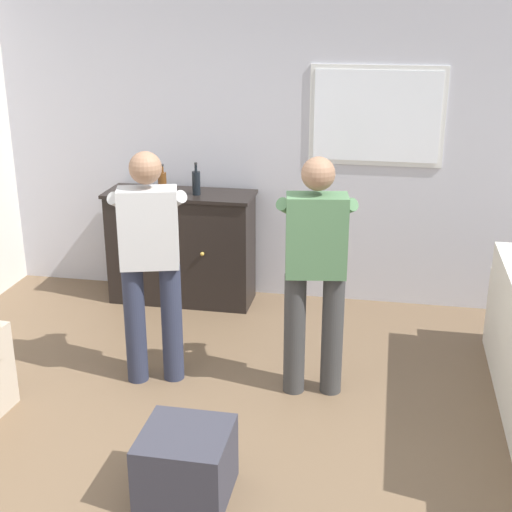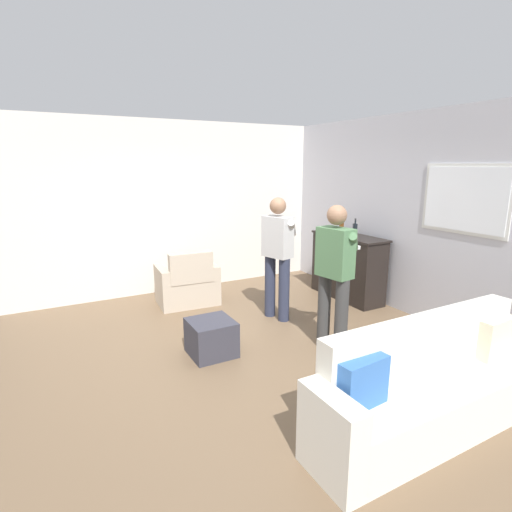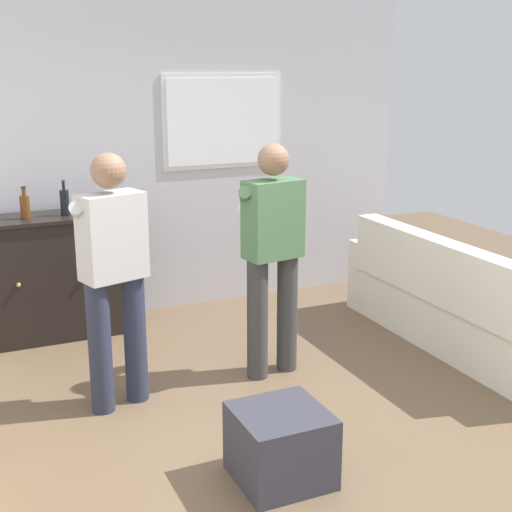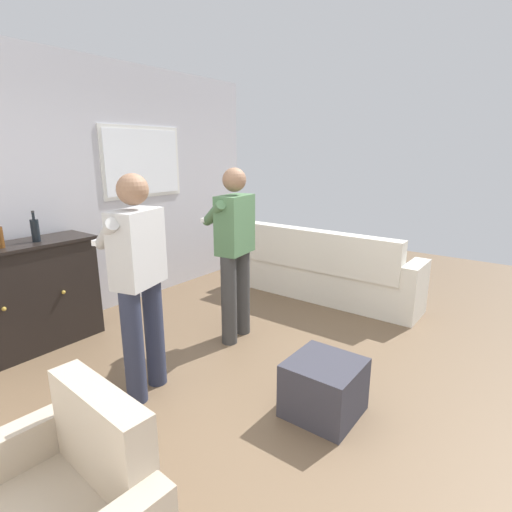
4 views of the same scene
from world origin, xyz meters
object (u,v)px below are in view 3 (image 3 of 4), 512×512
Objects in this scene: couch at (453,307)px; sideboard_cabinet at (48,277)px; bottle_liquor_amber at (65,202)px; person_standing_right at (272,249)px; bottle_wine_green at (25,206)px; ottoman at (281,445)px; person_standing_left at (113,269)px.

couch is 3.27m from sideboard_cabinet.
person_standing_right reaches higher than bottle_liquor_amber.
bottle_liquor_amber is (-2.70, 1.53, 0.79)m from couch.
person_standing_right is (1.19, -1.36, -0.19)m from bottle_liquor_amber.
bottle_wine_green reaches higher than ottoman.
bottle_wine_green is at bearing 104.29° from person_standing_left.
person_standing_right is (1.50, -1.36, -0.18)m from bottle_wine_green.
ottoman is (0.64, -2.64, -0.93)m from bottle_liquor_amber.
sideboard_cabinet is at bearing 98.55° from person_standing_left.
bottle_wine_green is (-0.14, -0.05, 0.61)m from sideboard_cabinet.
sideboard_cabinet is at bearing 18.39° from bottle_wine_green.
bottle_wine_green is at bearing 137.85° from person_standing_right.
bottle_wine_green is (-3.00, 1.52, 0.78)m from couch.
person_standing_left reaches higher than bottle_liquor_amber.
bottle_liquor_amber is 0.59× the size of ottoman.
ottoman is (-2.06, -1.11, -0.14)m from couch.
sideboard_cabinet is 0.79× the size of person_standing_left.
couch is at bearing -6.36° from person_standing_right.
bottle_wine_green is at bearing 109.75° from ottoman.
couch is at bearing -29.51° from bottle_liquor_amber.
person_standing_left is at bearing -177.80° from person_standing_right.
sideboard_cabinet is 5.14× the size of bottle_wine_green.
bottle_liquor_amber reaches higher than sideboard_cabinet.
person_standing_left is at bearing -87.96° from bottle_liquor_amber.
ottoman is (0.81, -2.68, -0.31)m from sideboard_cabinet.
bottle_wine_green is 2.03m from person_standing_right.
couch is 1.63m from person_standing_right.
bottle_liquor_amber is at bearing 150.49° from couch.
sideboard_cabinet is 0.63m from bottle_wine_green.
bottle_wine_green is at bearing -161.61° from sideboard_cabinet.
bottle_wine_green reaches higher than couch.
person_standing_left is (0.22, -1.45, 0.43)m from sideboard_cabinet.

